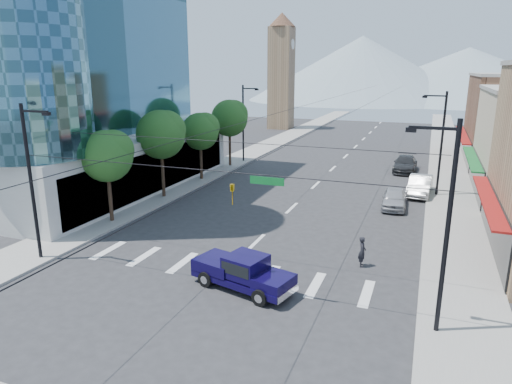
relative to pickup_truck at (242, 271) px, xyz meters
The scene contains 19 objects.
ground 1.90m from the pickup_truck, behind, with size 160.00×160.00×0.00m, color #28282B.
sidewalk_left 42.43m from the pickup_truck, 108.74° to the left, with size 4.00×120.00×0.15m, color gray.
sidewalk_right 41.50m from the pickup_truck, 75.53° to the left, with size 4.00×120.00×0.15m, color gray.
office_tower 34.01m from the pickup_truck, 153.32° to the left, with size 29.50×27.00×30.00m.
clock_tower 65.48m from the pickup_truck, 106.26° to the left, with size 4.80×4.80×20.40m.
mountain_left 151.42m from the pickup_truck, 96.32° to the left, with size 80.00×80.00×22.00m, color gray.
mountain_right 161.42m from the pickup_truck, 83.46° to the left, with size 90.00×90.00×18.00m, color gray.
tree_near 14.73m from the pickup_truck, 153.74° to the left, with size 3.65×3.64×6.71m.
tree_midnear 18.94m from the pickup_truck, 133.75° to the left, with size 4.09×4.09×7.52m.
tree_midfar 24.26m from the pickup_truck, 122.08° to the left, with size 3.65×3.64×6.71m.
tree_far 30.44m from the pickup_truck, 114.98° to the left, with size 4.09×4.09×7.52m.
signal_rig 4.05m from the pickup_truck, 150.03° to the right, with size 21.80×0.20×9.00m.
lamp_pole_nw 32.82m from the pickup_truck, 112.18° to the left, with size 2.00×0.25×9.00m.
lamp_pole_ne 24.27m from the pickup_truck, 67.83° to the left, with size 2.00×0.25×9.00m.
pickup_truck is the anchor object (origin of this frame).
pedestrian 7.17m from the pickup_truck, 43.17° to the left, with size 0.64×0.42×1.76m, color black.
parked_car_near 18.23m from the pickup_truck, 70.89° to the left, with size 1.85×4.59×1.56m, color #AEAEB3.
parked_car_mid 23.32m from the pickup_truck, 70.54° to the left, with size 1.82×5.23×1.72m, color #BEBEBE.
parked_car_far 32.10m from the pickup_truck, 79.28° to the left, with size 2.35×5.78×1.68m, color #2A2B2D.
Camera 1 is at (9.79, -19.59, 10.77)m, focal length 32.00 mm.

